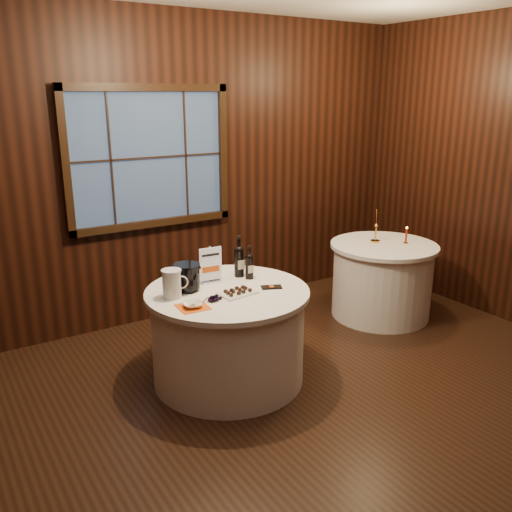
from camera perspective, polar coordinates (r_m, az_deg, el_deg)
ground at (r=3.84m, az=4.99°, el=-18.90°), size 6.00×6.00×0.00m
back_wall at (r=5.34m, az=-11.18°, el=9.04°), size 6.00×0.10×3.00m
main_table at (r=4.36m, az=-2.96°, el=-8.29°), size 1.28×1.28×0.77m
side_table at (r=5.74m, az=13.10°, el=-2.44°), size 1.08×1.08×0.77m
sign_stand at (r=4.35m, az=-4.81°, el=-1.50°), size 0.19×0.10×0.30m
port_bottle_left at (r=4.47m, az=-1.78°, el=-0.32°), size 0.08×0.09×0.35m
port_bottle_right at (r=4.42m, az=-0.70°, el=-0.90°), size 0.07×0.07×0.28m
ice_bucket at (r=4.19m, az=-7.27°, el=-2.18°), size 0.21×0.21×0.21m
chocolate_plate at (r=4.12m, az=-1.97°, el=-3.83°), size 0.30×0.21×0.04m
chocolate_box at (r=4.25m, az=1.64°, el=-3.30°), size 0.18×0.14×0.01m
grape_bunch at (r=4.00m, az=-4.41°, el=-4.46°), size 0.17×0.07×0.04m
glass_pitcher at (r=4.07m, az=-8.83°, el=-2.87°), size 0.20×0.15×0.22m
orange_napkin at (r=3.90m, az=-6.67°, el=-5.36°), size 0.23×0.23×0.00m
cracker_bowl at (r=3.89m, az=-6.68°, el=-5.10°), size 0.17×0.17×0.03m
brass_candlestick at (r=5.66m, az=12.51°, el=2.69°), size 0.10×0.10×0.35m
red_candle at (r=5.68m, az=15.52°, el=1.95°), size 0.05×0.05×0.18m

